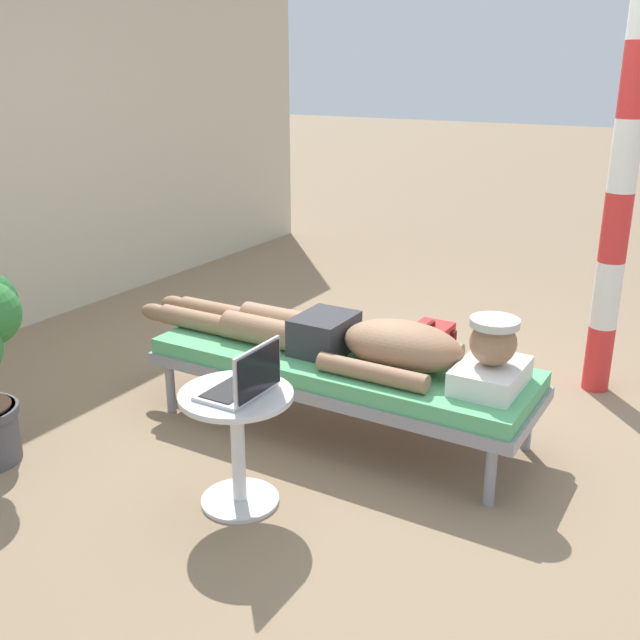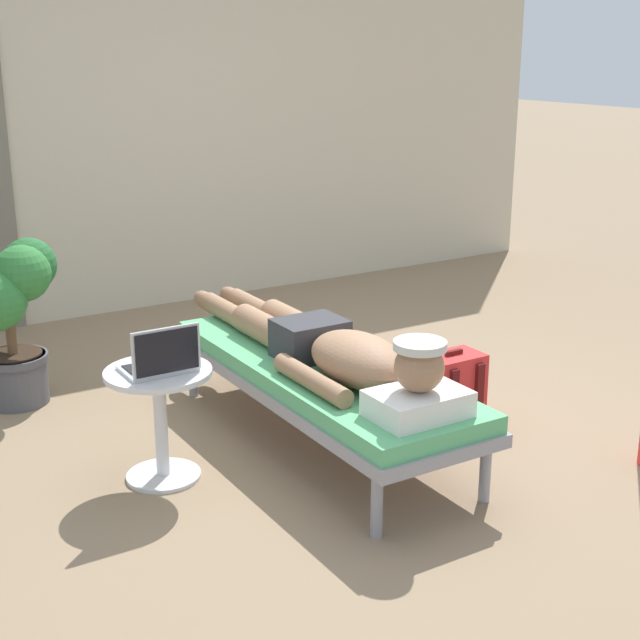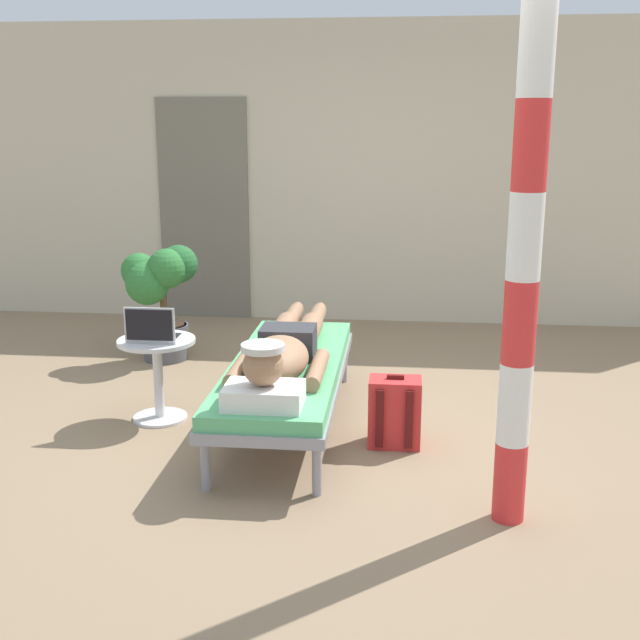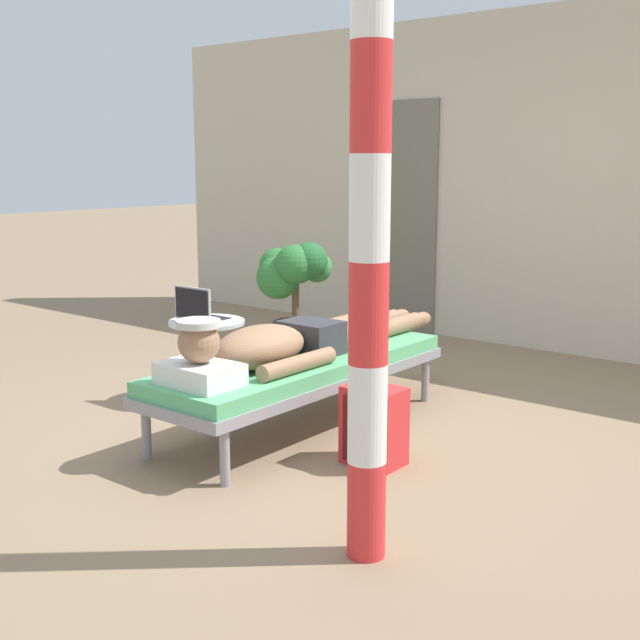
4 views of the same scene
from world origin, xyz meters
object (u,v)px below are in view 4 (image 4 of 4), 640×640
at_px(lounge_chair, 301,369).
at_px(laptop, 200,312).
at_px(person_reclining, 288,342).
at_px(side_table, 207,346).
at_px(backpack, 374,426).
at_px(porch_post, 370,208).
at_px(potted_plant, 293,284).

xyz_separation_m(lounge_chair, laptop, (-0.82, -0.01, 0.24)).
xyz_separation_m(person_reclining, side_table, (-0.82, 0.15, -0.16)).
distance_m(side_table, backpack, 1.51).
distance_m(laptop, backpack, 1.54).
bearing_deg(side_table, lounge_chair, -3.04).
height_order(person_reclining, backpack, person_reclining).
bearing_deg(person_reclining, backpack, -8.74).
bearing_deg(person_reclining, lounge_chair, 90.00).
relative_size(person_reclining, porch_post, 0.81).
bearing_deg(laptop, backpack, -7.73).
xyz_separation_m(person_reclining, potted_plant, (-1.16, 1.39, 0.06)).
height_order(lounge_chair, backpack, backpack).
xyz_separation_m(lounge_chair, potted_plant, (-1.16, 1.29, 0.23)).
bearing_deg(person_reclining, side_table, 169.56).
xyz_separation_m(person_reclining, laptop, (-0.82, 0.10, 0.06)).
bearing_deg(potted_plant, laptop, -75.05).
distance_m(lounge_chair, backpack, 0.71).
bearing_deg(potted_plant, side_table, -74.46).
xyz_separation_m(lounge_chair, side_table, (-0.82, 0.04, 0.01)).
distance_m(person_reclining, laptop, 0.82).
distance_m(side_table, potted_plant, 1.31).
bearing_deg(potted_plant, person_reclining, -50.22).
distance_m(lounge_chair, side_table, 0.82).
bearing_deg(laptop, side_table, 90.00).
relative_size(potted_plant, porch_post, 0.34).
bearing_deg(laptop, porch_post, -27.12).
distance_m(laptop, potted_plant, 1.34).
bearing_deg(laptop, lounge_chair, 0.56).
bearing_deg(porch_post, side_table, 151.74).
relative_size(laptop, potted_plant, 0.34).
distance_m(side_table, porch_post, 2.50).
xyz_separation_m(lounge_chair, porch_post, (1.21, -1.04, 1.00)).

